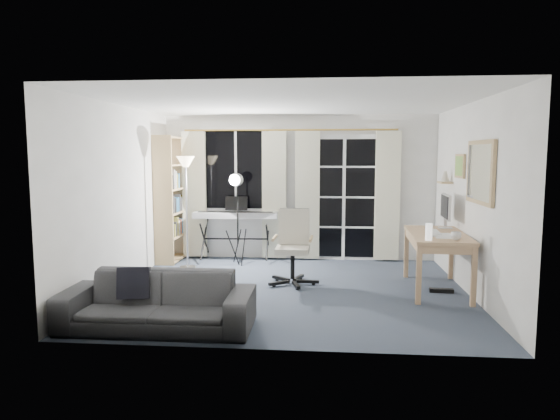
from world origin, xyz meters
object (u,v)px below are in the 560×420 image
at_px(desk, 437,240).
at_px(monitor, 446,208).
at_px(mug, 456,235).
at_px(keyboard_piano, 236,216).
at_px(office_chair, 293,239).
at_px(sofa, 157,292).
at_px(torchiere_lamp, 186,179).
at_px(studio_light, 236,190).
at_px(bookshelf, 170,202).

distance_m(desk, monitor, 0.62).
distance_m(desk, mug, 0.53).
height_order(monitor, mug, monitor).
bearing_deg(keyboard_piano, desk, -30.56).
distance_m(office_chair, monitor, 2.12).
bearing_deg(office_chair, mug, -19.28).
bearing_deg(monitor, mug, -92.80).
xyz_separation_m(desk, sofa, (-3.13, -1.71, -0.28)).
height_order(desk, monitor, monitor).
xyz_separation_m(torchiere_lamp, mug, (3.65, -1.43, -0.58)).
height_order(studio_light, sofa, studio_light).
bearing_deg(office_chair, desk, -6.07).
bearing_deg(studio_light, bookshelf, 178.50).
height_order(torchiere_lamp, mug, torchiere_lamp).
height_order(keyboard_piano, desk, keyboard_piano).
height_order(bookshelf, office_chair, bookshelf).
xyz_separation_m(studio_light, monitor, (3.03, -0.80, -0.16)).
bearing_deg(torchiere_lamp, studio_light, 23.46).
distance_m(keyboard_piano, sofa, 3.28).
distance_m(bookshelf, studio_light, 1.23).
bearing_deg(bookshelf, studio_light, -13.43).
relative_size(mug, sofa, 0.06).
bearing_deg(keyboard_piano, studio_light, -79.52).
xyz_separation_m(studio_light, sofa, (-0.30, -2.95, -0.82)).
xyz_separation_m(torchiere_lamp, keyboard_piano, (0.65, 0.60, -0.64)).
bearing_deg(torchiere_lamp, sofa, -80.97).
xyz_separation_m(mug, sofa, (-3.23, -1.21, -0.43)).
xyz_separation_m(monitor, sofa, (-3.32, -2.16, -0.66)).
relative_size(bookshelf, torchiere_lamp, 1.19).
distance_m(monitor, sofa, 4.02).
bearing_deg(torchiere_lamp, office_chair, -22.09).
relative_size(monitor, mug, 4.40).
bearing_deg(sofa, office_chair, 57.02).
distance_m(office_chair, mug, 2.12).
xyz_separation_m(office_chair, desk, (1.87, -0.25, 0.06)).
xyz_separation_m(bookshelf, desk, (4.01, -1.55, -0.32)).
relative_size(torchiere_lamp, sofa, 0.90).
bearing_deg(office_chair, keyboard_piano, 130.35).
relative_size(studio_light, desk, 1.04).
bearing_deg(monitor, keyboard_piano, 163.64).
bearing_deg(monitor, torchiere_lamp, 175.63).
xyz_separation_m(bookshelf, sofa, (0.88, -3.26, -0.60)).
relative_size(torchiere_lamp, office_chair, 1.70).
bearing_deg(keyboard_piano, monitor, -21.97).
xyz_separation_m(bookshelf, mug, (4.11, -2.05, -0.16)).
xyz_separation_m(keyboard_piano, monitor, (3.09, -1.09, 0.28)).
bearing_deg(desk, bookshelf, 161.84).
relative_size(desk, sofa, 0.74).
xyz_separation_m(torchiere_lamp, studio_light, (0.72, 0.31, -0.20)).
bearing_deg(sofa, desk, 28.32).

